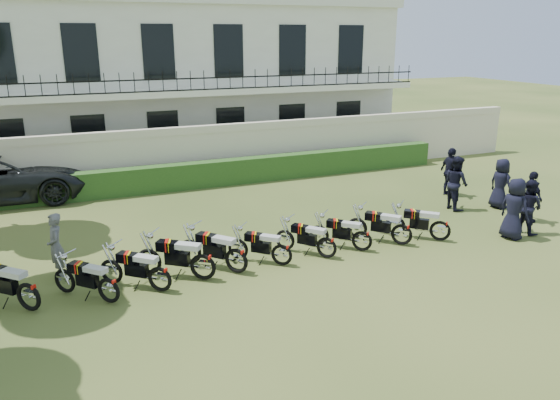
{
  "coord_description": "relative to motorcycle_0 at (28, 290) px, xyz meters",
  "views": [
    {
      "loc": [
        -5.91,
        -13.17,
        5.78
      ],
      "look_at": [
        0.3,
        1.51,
        0.94
      ],
      "focal_mm": 35.0,
      "sensor_mm": 36.0,
      "label": 1
    }
  ],
  "objects": [
    {
      "name": "hedge",
      "position": [
        7.76,
        8.45,
        -0.02
      ],
      "size": [
        18.0,
        0.6,
        1.0
      ],
      "primitive_type": "cube",
      "color": "#1E4418",
      "rests_on": "ground"
    },
    {
      "name": "officer_5",
      "position": [
        14.3,
        3.67,
        0.39
      ],
      "size": [
        0.52,
        1.09,
        1.81
      ],
      "primitive_type": "imported",
      "rotation": [
        0.0,
        0.0,
        1.49
      ],
      "color": "black",
      "rests_on": "ground"
    },
    {
      "name": "motorcycle_9",
      "position": [
        10.92,
        -0.05,
        -0.04
      ],
      "size": [
        1.43,
        1.38,
        1.04
      ],
      "rotation": [
        0.0,
        0.0,
        0.81
      ],
      "color": "black",
      "rests_on": "ground"
    },
    {
      "name": "officer_0",
      "position": [
        13.05,
        -0.65,
        0.4
      ],
      "size": [
        0.75,
        0.99,
        1.83
      ],
      "primitive_type": "imported",
      "rotation": [
        0.0,
        0.0,
        1.78
      ],
      "color": "black",
      "rests_on": "ground"
    },
    {
      "name": "officer_4",
      "position": [
        13.4,
        2.29,
        0.41
      ],
      "size": [
        0.79,
        0.97,
        1.86
      ],
      "primitive_type": "imported",
      "rotation": [
        0.0,
        0.0,
        1.48
      ],
      "color": "black",
      "rests_on": "ground"
    },
    {
      "name": "motorcycle_6",
      "position": [
        7.3,
        0.11,
        -0.05
      ],
      "size": [
        1.24,
        1.47,
        1.0
      ],
      "rotation": [
        0.0,
        0.0,
        0.69
      ],
      "color": "black",
      "rests_on": "ground"
    },
    {
      "name": "motorcycle_8",
      "position": [
        9.7,
        0.12,
        -0.03
      ],
      "size": [
        1.35,
        1.51,
        1.05
      ],
      "rotation": [
        0.0,
        0.0,
        0.72
      ],
      "color": "black",
      "rests_on": "ground"
    },
    {
      "name": "ground",
      "position": [
        6.76,
        1.25,
        -0.52
      ],
      "size": [
        100.0,
        100.0,
        0.0
      ],
      "primitive_type": "plane",
      "color": "#31451B",
      "rests_on": "ground"
    },
    {
      "name": "motorcycle_0",
      "position": [
        0.0,
        0.0,
        0.0
      ],
      "size": [
        1.52,
        1.52,
        1.12
      ],
      "rotation": [
        0.0,
        0.0,
        0.79
      ],
      "color": "black",
      "rests_on": "ground"
    },
    {
      "name": "motorcycle_2",
      "position": [
        2.79,
        -0.17,
        -0.03
      ],
      "size": [
        1.51,
        1.36,
        1.06
      ],
      "rotation": [
        0.0,
        0.0,
        0.84
      ],
      "color": "black",
      "rests_on": "ground"
    },
    {
      "name": "motorcycle_7",
      "position": [
        8.43,
        0.16,
        -0.06
      ],
      "size": [
        1.35,
        1.35,
        0.99
      ],
      "rotation": [
        0.0,
        0.0,
        0.78
      ],
      "color": "black",
      "rests_on": "ground"
    },
    {
      "name": "inspector",
      "position": [
        0.64,
        1.6,
        0.32
      ],
      "size": [
        0.45,
        0.64,
        1.67
      ],
      "primitive_type": "imported",
      "rotation": [
        0.0,
        0.0,
        -1.49
      ],
      "color": "slate",
      "rests_on": "ground"
    },
    {
      "name": "officer_2",
      "position": [
        14.7,
        0.28,
        0.32
      ],
      "size": [
        0.56,
        1.03,
        1.66
      ],
      "primitive_type": "imported",
      "rotation": [
        0.0,
        0.0,
        1.4
      ],
      "color": "black",
      "rests_on": "ground"
    },
    {
      "name": "motorcycle_5",
      "position": [
        5.99,
        0.12,
        -0.06
      ],
      "size": [
        1.39,
        1.28,
        0.98
      ],
      "rotation": [
        0.0,
        0.0,
        0.83
      ],
      "color": "black",
      "rests_on": "ground"
    },
    {
      "name": "motorcycle_1",
      "position": [
        1.63,
        -0.29,
        -0.05
      ],
      "size": [
        1.36,
        1.41,
        1.02
      ],
      "rotation": [
        0.0,
        0.0,
        0.76
      ],
      "color": "black",
      "rests_on": "ground"
    },
    {
      "name": "perimeter_wall",
      "position": [
        6.76,
        9.25,
        0.66
      ],
      "size": [
        30.0,
        0.35,
        2.3
      ],
      "color": "beige",
      "rests_on": "ground"
    },
    {
      "name": "building",
      "position": [
        6.76,
        15.2,
        3.2
      ],
      "size": [
        20.4,
        9.6,
        7.4
      ],
      "color": "white",
      "rests_on": "ground"
    },
    {
      "name": "officer_1",
      "position": [
        13.82,
        -0.47,
        0.32
      ],
      "size": [
        0.66,
        0.84,
        1.67
      ],
      "primitive_type": "imported",
      "rotation": [
        0.0,
        0.0,
        1.61
      ],
      "color": "black",
      "rests_on": "ground"
    },
    {
      "name": "motorcycle_4",
      "position": [
        4.76,
        0.12,
        -0.0
      ],
      "size": [
        1.4,
        1.62,
        1.11
      ],
      "rotation": [
        0.0,
        0.0,
        0.7
      ],
      "color": "black",
      "rests_on": "ground"
    },
    {
      "name": "motorcycle_3",
      "position": [
        3.88,
        0.06,
        0.01
      ],
      "size": [
        1.74,
        1.34,
        1.15
      ],
      "rotation": [
        0.0,
        0.0,
        0.93
      ],
      "color": "black",
      "rests_on": "ground"
    },
    {
      "name": "officer_3",
      "position": [
        14.91,
        1.8,
        0.36
      ],
      "size": [
        0.63,
        0.9,
        1.74
      ],
      "primitive_type": "imported",
      "rotation": [
        0.0,
        0.0,
        1.66
      ],
      "color": "black",
      "rests_on": "ground"
    }
  ]
}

